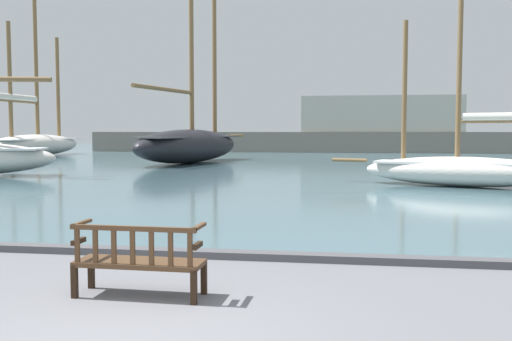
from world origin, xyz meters
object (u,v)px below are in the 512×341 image
(sailboat_outer_starboard, at_px, (36,141))
(sailboat_centre_channel, at_px, (190,142))
(park_bench, at_px, (139,260))
(sailboat_nearest_starboard, at_px, (462,167))

(sailboat_outer_starboard, bearing_deg, sailboat_centre_channel, -26.74)
(park_bench, xyz_separation_m, sailboat_centre_channel, (-6.92, 27.77, 0.90))
(sailboat_nearest_starboard, height_order, sailboat_centre_channel, sailboat_centre_channel)
(sailboat_centre_channel, height_order, sailboat_outer_starboard, sailboat_centre_channel)
(park_bench, height_order, sailboat_centre_channel, sailboat_centre_channel)
(park_bench, bearing_deg, sailboat_nearest_starboard, 65.20)
(sailboat_nearest_starboard, xyz_separation_m, sailboat_outer_starboard, (-28.19, 20.59, 0.50))
(sailboat_centre_channel, bearing_deg, park_bench, -76.02)
(park_bench, relative_size, sailboat_centre_channel, 0.10)
(park_bench, distance_m, sailboat_outer_starboard, 41.16)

